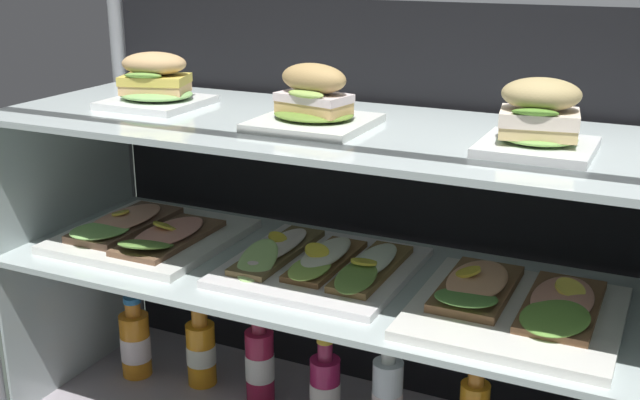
{
  "coord_description": "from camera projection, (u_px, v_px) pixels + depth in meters",
  "views": [
    {
      "loc": [
        0.6,
        -1.26,
        1.0
      ],
      "look_at": [
        0.0,
        0.0,
        0.55
      ],
      "focal_mm": 44.11,
      "sensor_mm": 36.0,
      "label": 1
    }
  ],
  "objects": [
    {
      "name": "case_frame",
      "position": [
        350.0,
        193.0,
        1.6
      ],
      "size": [
        1.32,
        0.51,
        0.96
      ],
      "color": "gray",
      "rests_on": "ground"
    },
    {
      "name": "juice_bottle_front_second",
      "position": [
        135.0,
        343.0,
        1.83
      ],
      "size": [
        0.07,
        0.07,
        0.2
      ],
      "color": "orange",
      "rests_on": "case_base_deck"
    },
    {
      "name": "juice_bottle_tucked_behind",
      "position": [
        325.0,
        388.0,
        1.65
      ],
      "size": [
        0.07,
        0.07,
        0.2
      ],
      "color": "#9C1A4B",
      "rests_on": "case_base_deck"
    },
    {
      "name": "juice_bottle_back_right",
      "position": [
        201.0,
        351.0,
        1.8
      ],
      "size": [
        0.07,
        0.07,
        0.2
      ],
      "color": "orange",
      "rests_on": "case_base_deck"
    },
    {
      "name": "riser_lower_tier",
      "position": [
        320.0,
        360.0,
        1.57
      ],
      "size": [
        1.26,
        0.44,
        0.36
      ],
      "color": "silver",
      "rests_on": "case_base_deck"
    },
    {
      "name": "shelf_upper_glass",
      "position": [
        320.0,
        127.0,
        1.42
      ],
      "size": [
        1.27,
        0.46,
        0.01
      ],
      "primitive_type": "cube",
      "color": "silver",
      "rests_on": "riser_upper_tier"
    },
    {
      "name": "riser_upper_tier",
      "position": [
        320.0,
        203.0,
        1.46
      ],
      "size": [
        1.26,
        0.44,
        0.28
      ],
      "color": "silver",
      "rests_on": "shelf_lower_glass"
    },
    {
      "name": "open_sandwich_tray_right_of_center",
      "position": [
        146.0,
        233.0,
        1.65
      ],
      "size": [
        0.34,
        0.34,
        0.06
      ],
      "color": "white",
      "rests_on": "shelf_lower_glass"
    },
    {
      "name": "shelf_lower_glass",
      "position": [
        320.0,
        275.0,
        1.51
      ],
      "size": [
        1.27,
        0.46,
        0.01
      ],
      "primitive_type": "cube",
      "color": "silver",
      "rests_on": "riser_lower_tier"
    },
    {
      "name": "open_sandwich_tray_far_right",
      "position": [
        322.0,
        263.0,
        1.5
      ],
      "size": [
        0.34,
        0.34,
        0.06
      ],
      "color": "white",
      "rests_on": "shelf_lower_glass"
    },
    {
      "name": "juice_bottle_front_fourth",
      "position": [
        260.0,
        363.0,
        1.73
      ],
      "size": [
        0.06,
        0.06,
        0.22
      ],
      "color": "#9F1C3E",
      "rests_on": "case_base_deck"
    },
    {
      "name": "plated_roll_sandwich_far_left",
      "position": [
        539.0,
        122.0,
        1.21
      ],
      "size": [
        0.17,
        0.17,
        0.12
      ],
      "color": "white",
      "rests_on": "shelf_upper_glass"
    },
    {
      "name": "plated_roll_sandwich_mid_right",
      "position": [
        155.0,
        85.0,
        1.56
      ],
      "size": [
        0.18,
        0.18,
        0.11
      ],
      "color": "white",
      "rests_on": "shelf_upper_glass"
    },
    {
      "name": "plated_roll_sandwich_mid_left",
      "position": [
        315.0,
        105.0,
        1.38
      ],
      "size": [
        0.2,
        0.2,
        0.11
      ],
      "color": "white",
      "rests_on": "shelf_upper_glass"
    },
    {
      "name": "open_sandwich_tray_near_right_corner",
      "position": [
        515.0,
        305.0,
        1.32
      ],
      "size": [
        0.34,
        0.34,
        0.06
      ],
      "color": "white",
      "rests_on": "shelf_lower_glass"
    }
  ]
}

